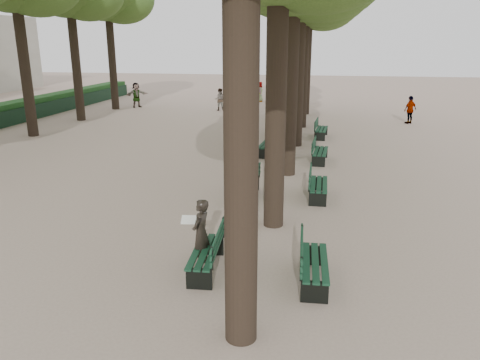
# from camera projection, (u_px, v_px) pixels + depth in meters

# --- Properties ---
(ground) EXTENTS (120.00, 120.00, 0.00)m
(ground) POSITION_uv_depth(u_px,v_px,m) (187.00, 273.00, 9.86)
(ground) COLOR tan
(ground) RESTS_ON ground
(bench_left_0) EXTENTS (0.69, 1.83, 0.92)m
(bench_left_0) POSITION_uv_depth(u_px,v_px,m) (206.00, 259.00, 9.89)
(bench_left_0) COLOR black
(bench_left_0) RESTS_ON ground
(bench_left_1) EXTENTS (0.76, 1.85, 0.92)m
(bench_left_1) POSITION_uv_depth(u_px,v_px,m) (245.00, 188.00, 14.62)
(bench_left_1) COLOR black
(bench_left_1) RESTS_ON ground
(bench_left_2) EXTENTS (0.73, 1.84, 0.92)m
(bench_left_2) POSITION_uv_depth(u_px,v_px,m) (267.00, 148.00, 20.05)
(bench_left_2) COLOR black
(bench_left_2) RESTS_ON ground
(bench_left_3) EXTENTS (0.66, 1.83, 0.92)m
(bench_left_3) POSITION_uv_depth(u_px,v_px,m) (276.00, 131.00, 23.96)
(bench_left_3) COLOR black
(bench_left_3) RESTS_ON ground
(bench_right_0) EXTENTS (0.65, 1.82, 0.92)m
(bench_right_0) POSITION_uv_depth(u_px,v_px,m) (314.00, 270.00, 9.40)
(bench_right_0) COLOR black
(bench_right_0) RESTS_ON ground
(bench_right_1) EXTENTS (0.57, 1.80, 0.92)m
(bench_right_1) POSITION_uv_depth(u_px,v_px,m) (318.00, 190.00, 14.50)
(bench_right_1) COLOR black
(bench_right_1) RESTS_ON ground
(bench_right_2) EXTENTS (0.68, 1.83, 0.92)m
(bench_right_2) POSITION_uv_depth(u_px,v_px,m) (320.00, 155.00, 18.83)
(bench_right_2) COLOR black
(bench_right_2) RESTS_ON ground
(bench_right_3) EXTENTS (0.71, 1.84, 0.92)m
(bench_right_3) POSITION_uv_depth(u_px,v_px,m) (321.00, 132.00, 23.55)
(bench_right_3) COLOR black
(bench_right_3) RESTS_ON ground
(man_with_map) EXTENTS (0.64, 0.66, 1.52)m
(man_with_map) POSITION_uv_depth(u_px,v_px,m) (201.00, 233.00, 9.98)
(man_with_map) COLOR black
(man_with_map) RESTS_ON ground
(pedestrian_b) EXTENTS (1.23, 0.43, 1.88)m
(pedestrian_b) POSITION_uv_depth(u_px,v_px,m) (287.00, 91.00, 36.51)
(pedestrian_b) COLOR #262628
(pedestrian_b) RESTS_ON ground
(pedestrian_c) EXTENTS (0.94, 0.86, 1.63)m
(pedestrian_c) POSITION_uv_depth(u_px,v_px,m) (410.00, 110.00, 27.44)
(pedestrian_c) COLOR #262628
(pedestrian_c) RESTS_ON ground
(pedestrian_d) EXTENTS (0.48, 0.82, 1.57)m
(pedestrian_d) POSITION_uv_depth(u_px,v_px,m) (260.00, 92.00, 37.47)
(pedestrian_d) COLOR #262628
(pedestrian_d) RESTS_ON ground
(pedestrian_e) EXTENTS (1.41, 1.46, 1.80)m
(pedestrian_e) POSITION_uv_depth(u_px,v_px,m) (136.00, 95.00, 34.18)
(pedestrian_e) COLOR #262628
(pedestrian_e) RESTS_ON ground
(pedestrian_a) EXTENTS (0.76, 0.35, 1.54)m
(pedestrian_a) POSITION_uv_depth(u_px,v_px,m) (220.00, 100.00, 32.64)
(pedestrian_a) COLOR #262628
(pedestrian_a) RESTS_ON ground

